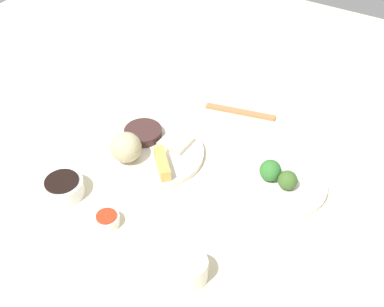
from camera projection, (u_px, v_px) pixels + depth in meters
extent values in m
cube|color=beige|center=(165.00, 162.00, 1.20)|extent=(2.20, 2.20, 0.02)
cylinder|color=white|center=(153.00, 154.00, 1.20)|extent=(0.26, 0.26, 0.02)
sphere|color=tan|center=(126.00, 147.00, 1.14)|extent=(0.08, 0.08, 0.08)
cube|color=gold|center=(162.00, 163.00, 1.13)|extent=(0.09, 0.09, 0.03)
cube|color=beige|center=(177.00, 142.00, 1.21)|extent=(0.07, 0.07, 0.01)
cylinder|color=#3D2522|center=(143.00, 133.00, 1.23)|extent=(0.10, 0.10, 0.02)
cylinder|color=white|center=(281.00, 183.00, 1.12)|extent=(0.22, 0.22, 0.01)
sphere|color=#31712D|center=(270.00, 170.00, 1.10)|extent=(0.05, 0.05, 0.05)
sphere|color=#3D6227|center=(288.00, 180.00, 1.08)|extent=(0.05, 0.05, 0.05)
cylinder|color=white|center=(63.00, 188.00, 1.09)|extent=(0.10, 0.10, 0.04)
cylinder|color=black|center=(61.00, 181.00, 1.08)|extent=(0.08, 0.08, 0.00)
cylinder|color=white|center=(107.00, 220.00, 1.03)|extent=(0.06, 0.06, 0.02)
cylinder|color=red|center=(106.00, 216.00, 1.02)|extent=(0.05, 0.05, 0.00)
cylinder|color=white|center=(191.00, 269.00, 0.92)|extent=(0.07, 0.07, 0.05)
cube|color=#AB7346|center=(240.00, 112.00, 1.33)|extent=(0.07, 0.20, 0.01)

